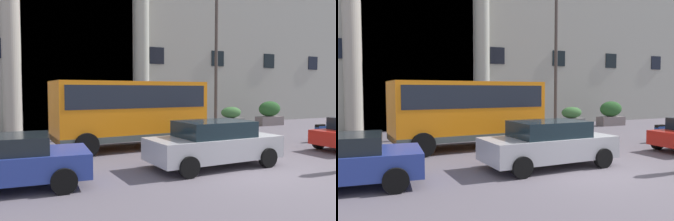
% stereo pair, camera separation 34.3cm
% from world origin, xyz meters
% --- Properties ---
extents(ground_plane, '(80.00, 64.00, 0.12)m').
position_xyz_m(ground_plane, '(0.00, 0.00, -0.06)').
color(ground_plane, '#5B545D').
extents(orange_minibus, '(6.35, 2.89, 2.80)m').
position_xyz_m(orange_minibus, '(-2.03, 5.50, 1.67)').
color(orange_minibus, orange).
rests_on(orange_minibus, ground_plane).
extents(bus_stop_sign, '(0.44, 0.08, 2.59)m').
position_xyz_m(bus_stop_sign, '(2.44, 7.56, 1.60)').
color(bus_stop_sign, '#929215').
rests_on(bus_stop_sign, ground_plane).
extents(hedge_planter_entrance_left, '(1.55, 0.87, 1.36)m').
position_xyz_m(hedge_planter_entrance_left, '(6.52, 10.13, 0.65)').
color(hedge_planter_entrance_left, slate).
rests_on(hedge_planter_entrance_left, ground_plane).
extents(hedge_planter_east, '(1.92, 0.80, 1.68)m').
position_xyz_m(hedge_planter_east, '(9.79, 10.12, 0.81)').
color(hedge_planter_east, slate).
rests_on(hedge_planter_east, ground_plane).
extents(parked_estate_mid, '(4.34, 2.34, 1.33)m').
position_xyz_m(parked_estate_mid, '(-6.89, 1.18, 0.70)').
color(parked_estate_mid, '#283C93').
rests_on(parked_estate_mid, ground_plane).
extents(parked_coupe_end, '(4.32, 2.11, 1.46)m').
position_xyz_m(parked_coupe_end, '(-0.78, 1.05, 0.75)').
color(parked_coupe_end, '#B2B2B7').
rests_on(parked_coupe_end, ground_plane).
extents(motorcycle_far_end, '(2.04, 0.55, 0.89)m').
position_xyz_m(motorcycle_far_end, '(-6.74, 3.20, 0.46)').
color(motorcycle_far_end, black).
rests_on(motorcycle_far_end, ground_plane).
extents(motorcycle_near_kerb, '(1.97, 0.55, 0.89)m').
position_xyz_m(motorcycle_near_kerb, '(-0.06, 3.40, 0.46)').
color(motorcycle_near_kerb, black).
rests_on(motorcycle_near_kerb, ground_plane).
extents(scooter_by_planter, '(1.93, 0.55, 0.89)m').
position_xyz_m(scooter_by_planter, '(6.83, 3.31, 0.45)').
color(scooter_by_planter, black).
rests_on(scooter_by_planter, ground_plane).
extents(lamppost_plaza_centre, '(0.40, 0.40, 8.69)m').
position_xyz_m(lamppost_plaza_centre, '(4.07, 8.26, 4.99)').
color(lamppost_plaza_centre, '#3E3632').
rests_on(lamppost_plaza_centre, ground_plane).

